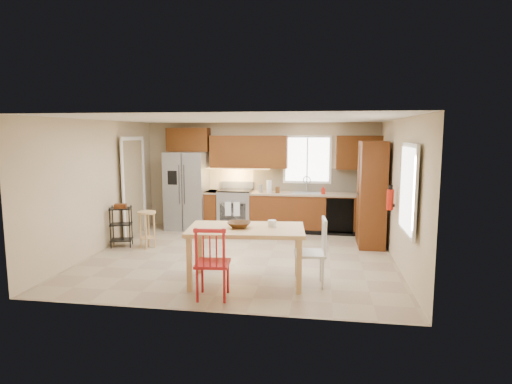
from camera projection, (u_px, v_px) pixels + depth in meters
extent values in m
plane|color=tan|center=(241.00, 256.00, 7.87)|extent=(5.50, 5.50, 0.00)
cube|color=silver|center=(240.00, 119.00, 7.53)|extent=(5.50, 5.00, 0.02)
cube|color=#CCB793|center=(260.00, 176.00, 10.15)|extent=(5.50, 0.02, 2.50)
cube|color=#CCB793|center=(203.00, 215.00, 5.26)|extent=(5.50, 0.02, 2.50)
cube|color=#CCB793|center=(99.00, 186.00, 8.12)|extent=(0.02, 5.00, 2.50)
cube|color=#CCB793|center=(399.00, 192.00, 7.29)|extent=(0.02, 5.00, 2.50)
cube|color=gray|center=(187.00, 191.00, 10.09)|extent=(0.92, 0.75, 1.82)
cube|color=gray|center=(235.00, 210.00, 10.03)|extent=(0.76, 0.63, 0.92)
cube|color=#572610|center=(213.00, 210.00, 10.13)|extent=(0.30, 0.60, 0.90)
cube|color=#572610|center=(314.00, 213.00, 9.77)|extent=(2.92, 0.60, 0.90)
cube|color=black|center=(340.00, 216.00, 9.40)|extent=(0.60, 0.02, 0.78)
cube|color=beige|center=(315.00, 180.00, 9.95)|extent=(2.92, 0.03, 0.55)
cube|color=#5B310F|center=(189.00, 140.00, 10.12)|extent=(1.00, 0.35, 0.55)
cube|color=#5B310F|center=(249.00, 152.00, 9.94)|extent=(1.80, 0.35, 0.75)
cube|color=#5B310F|center=(359.00, 152.00, 9.56)|extent=(1.00, 0.35, 0.75)
cube|color=white|center=(307.00, 159.00, 9.91)|extent=(1.12, 0.04, 1.12)
cube|color=gray|center=(306.00, 195.00, 9.74)|extent=(0.62, 0.46, 0.16)
cube|color=#FFBF66|center=(236.00, 169.00, 10.01)|extent=(1.60, 0.30, 0.01)
imported|color=red|center=(323.00, 190.00, 9.57)|extent=(0.09, 0.09, 0.19)
cylinder|color=silver|center=(269.00, 187.00, 9.80)|extent=(0.12, 0.12, 0.28)
cylinder|color=gray|center=(260.00, 189.00, 9.84)|extent=(0.11, 0.11, 0.18)
cylinder|color=#503115|center=(278.00, 190.00, 9.75)|extent=(0.10, 0.10, 0.14)
cube|color=#572610|center=(371.00, 194.00, 8.54)|extent=(0.50, 0.95, 2.10)
cylinder|color=red|center=(390.00, 200.00, 7.47)|extent=(0.12, 0.12, 0.36)
cube|color=white|center=(409.00, 189.00, 6.15)|extent=(0.04, 1.02, 1.32)
cube|color=#8C7A59|center=(133.00, 188.00, 9.41)|extent=(0.04, 0.95, 2.10)
imported|color=#503115|center=(239.00, 228.00, 6.39)|extent=(0.38, 0.38, 0.09)
cylinder|color=silver|center=(272.00, 225.00, 6.42)|extent=(0.15, 0.15, 0.16)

